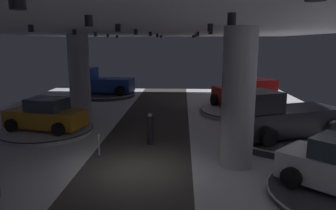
{
  "coord_description": "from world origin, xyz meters",
  "views": [
    {
      "loc": [
        1.79,
        -11.5,
        4.9
      ],
      "look_at": [
        0.98,
        6.05,
        1.4
      ],
      "focal_mm": 33.7,
      "sensor_mm": 36.0,
      "label": 1
    }
  ],
  "objects_px": {
    "display_platform_deep_right": "(243,99)",
    "display_car_deep_right": "(243,89)",
    "pickup_truck_mid_right": "(281,117)",
    "display_platform_mid_left": "(47,131)",
    "display_platform_far_right": "(241,112)",
    "pickup_truck_far_right": "(245,97)",
    "pickup_truck_deep_left": "(101,83)",
    "column_right": "(238,98)",
    "display_car_mid_left": "(46,115)",
    "display_platform_deep_left": "(104,94)",
    "visitor_walking_near": "(150,127)",
    "display_platform_mid_right": "(285,138)",
    "column_left": "(79,76)"
  },
  "relations": [
    {
      "from": "pickup_truck_mid_right",
      "to": "pickup_truck_far_right",
      "type": "distance_m",
      "value": 6.06
    },
    {
      "from": "display_platform_mid_right",
      "to": "display_platform_far_right",
      "type": "relative_size",
      "value": 1.0
    },
    {
      "from": "column_right",
      "to": "display_platform_mid_right",
      "type": "xyz_separation_m",
      "value": [
        2.95,
        3.13,
        -2.55
      ]
    },
    {
      "from": "display_platform_mid_right",
      "to": "pickup_truck_far_right",
      "type": "bearing_deg",
      "value": 98.73
    },
    {
      "from": "display_platform_mid_left",
      "to": "display_platform_deep_left",
      "type": "distance_m",
      "value": 12.09
    },
    {
      "from": "display_car_mid_left",
      "to": "display_platform_deep_left",
      "type": "relative_size",
      "value": 0.79
    },
    {
      "from": "column_right",
      "to": "display_platform_mid_right",
      "type": "bearing_deg",
      "value": 46.67
    },
    {
      "from": "column_right",
      "to": "visitor_walking_near",
      "type": "relative_size",
      "value": 3.46
    },
    {
      "from": "column_right",
      "to": "visitor_walking_near",
      "type": "height_order",
      "value": "column_right"
    },
    {
      "from": "display_platform_far_right",
      "to": "display_platform_deep_right",
      "type": "height_order",
      "value": "display_platform_far_right"
    },
    {
      "from": "pickup_truck_far_right",
      "to": "pickup_truck_deep_left",
      "type": "distance_m",
      "value": 13.77
    },
    {
      "from": "pickup_truck_far_right",
      "to": "display_car_mid_left",
      "type": "relative_size",
      "value": 1.27
    },
    {
      "from": "display_platform_deep_right",
      "to": "display_car_deep_right",
      "type": "distance_m",
      "value": 0.88
    },
    {
      "from": "column_right",
      "to": "display_car_deep_right",
      "type": "relative_size",
      "value": 1.29
    },
    {
      "from": "display_platform_far_right",
      "to": "visitor_walking_near",
      "type": "distance_m",
      "value": 8.97
    },
    {
      "from": "display_car_mid_left",
      "to": "display_platform_deep_left",
      "type": "distance_m",
      "value": 12.12
    },
    {
      "from": "column_left",
      "to": "display_platform_deep_right",
      "type": "relative_size",
      "value": 1.17
    },
    {
      "from": "display_platform_mid_left",
      "to": "display_car_deep_right",
      "type": "distance_m",
      "value": 16.4
    },
    {
      "from": "column_left",
      "to": "display_platform_mid_right",
      "type": "height_order",
      "value": "column_left"
    },
    {
      "from": "display_platform_far_right",
      "to": "display_car_deep_right",
      "type": "distance_m",
      "value": 5.41
    },
    {
      "from": "pickup_truck_mid_right",
      "to": "display_platform_mid_left",
      "type": "height_order",
      "value": "pickup_truck_mid_right"
    },
    {
      "from": "display_car_deep_right",
      "to": "visitor_walking_near",
      "type": "relative_size",
      "value": 2.69
    },
    {
      "from": "display_platform_mid_left",
      "to": "display_car_deep_right",
      "type": "xyz_separation_m",
      "value": [
        12.6,
        10.47,
        0.89
      ]
    },
    {
      "from": "display_car_mid_left",
      "to": "visitor_walking_near",
      "type": "height_order",
      "value": "display_car_mid_left"
    },
    {
      "from": "pickup_truck_mid_right",
      "to": "display_platform_far_right",
      "type": "distance_m",
      "value": 6.46
    },
    {
      "from": "display_platform_mid_left",
      "to": "display_platform_deep_right",
      "type": "xyz_separation_m",
      "value": [
        12.6,
        10.5,
        0.0
      ]
    },
    {
      "from": "display_car_mid_left",
      "to": "display_platform_far_right",
      "type": "bearing_deg",
      "value": 24.51
    },
    {
      "from": "visitor_walking_near",
      "to": "display_car_mid_left",
      "type": "bearing_deg",
      "value": 163.89
    },
    {
      "from": "pickup_truck_mid_right",
      "to": "pickup_truck_deep_left",
      "type": "relative_size",
      "value": 1.04
    },
    {
      "from": "display_platform_far_right",
      "to": "display_car_mid_left",
      "type": "distance_m",
      "value": 12.66
    },
    {
      "from": "column_right",
      "to": "visitor_walking_near",
      "type": "bearing_deg",
      "value": 147.16
    },
    {
      "from": "column_right",
      "to": "display_platform_mid_left",
      "type": "height_order",
      "value": "column_right"
    },
    {
      "from": "display_car_mid_left",
      "to": "visitor_walking_near",
      "type": "relative_size",
      "value": 2.83
    },
    {
      "from": "display_platform_mid_right",
      "to": "display_platform_mid_left",
      "type": "bearing_deg",
      "value": 175.57
    },
    {
      "from": "column_right",
      "to": "display_car_mid_left",
      "type": "relative_size",
      "value": 1.22
    },
    {
      "from": "pickup_truck_mid_right",
      "to": "pickup_truck_far_right",
      "type": "relative_size",
      "value": 1.0
    },
    {
      "from": "display_car_deep_right",
      "to": "display_platform_deep_right",
      "type": "bearing_deg",
      "value": 89.02
    },
    {
      "from": "pickup_truck_mid_right",
      "to": "display_platform_deep_right",
      "type": "distance_m",
      "value": 11.65
    },
    {
      "from": "column_left",
      "to": "pickup_truck_far_right",
      "type": "bearing_deg",
      "value": 5.12
    },
    {
      "from": "column_left",
      "to": "display_car_mid_left",
      "type": "relative_size",
      "value": 1.22
    },
    {
      "from": "pickup_truck_mid_right",
      "to": "display_platform_mid_left",
      "type": "distance_m",
      "value": 12.35
    },
    {
      "from": "pickup_truck_mid_right",
      "to": "display_platform_mid_left",
      "type": "bearing_deg",
      "value": 174.91
    },
    {
      "from": "display_platform_deep_right",
      "to": "display_car_deep_right",
      "type": "height_order",
      "value": "display_car_deep_right"
    },
    {
      "from": "display_platform_deep_right",
      "to": "column_right",
      "type": "bearing_deg",
      "value": -101.62
    },
    {
      "from": "pickup_truck_far_right",
      "to": "pickup_truck_deep_left",
      "type": "bearing_deg",
      "value": 148.54
    },
    {
      "from": "display_platform_deep_right",
      "to": "visitor_walking_near",
      "type": "xyz_separation_m",
      "value": [
        -6.73,
        -12.19,
        0.76
      ]
    },
    {
      "from": "display_platform_mid_left",
      "to": "pickup_truck_far_right",
      "type": "bearing_deg",
      "value": 22.97
    },
    {
      "from": "column_right",
      "to": "pickup_truck_far_right",
      "type": "bearing_deg",
      "value": 77.26
    },
    {
      "from": "pickup_truck_mid_right",
      "to": "visitor_walking_near",
      "type": "relative_size",
      "value": 3.59
    },
    {
      "from": "pickup_truck_far_right",
      "to": "visitor_walking_near",
      "type": "distance_m",
      "value": 8.79
    }
  ]
}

